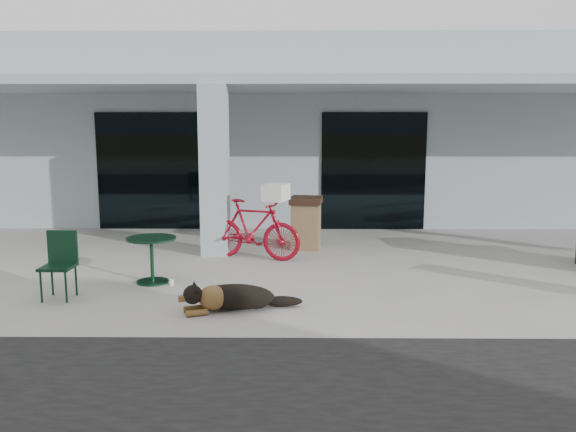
{
  "coord_description": "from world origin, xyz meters",
  "views": [
    {
      "loc": [
        -0.04,
        -8.0,
        2.33
      ],
      "look_at": [
        -0.13,
        0.53,
        1.0
      ],
      "focal_mm": 35.0,
      "sensor_mm": 36.0,
      "label": 1
    }
  ],
  "objects_px": {
    "cafe_chair_near": "(58,266)",
    "bicycle": "(253,229)",
    "trash_receptacle": "(306,223)",
    "dog": "(235,295)",
    "cafe_table_near": "(152,260)"
  },
  "relations": [
    {
      "from": "cafe_table_near",
      "to": "trash_receptacle",
      "type": "distance_m",
      "value": 3.47
    },
    {
      "from": "bicycle",
      "to": "cafe_table_near",
      "type": "xyz_separation_m",
      "value": [
        -1.42,
        -1.59,
        -0.19
      ]
    },
    {
      "from": "cafe_table_near",
      "to": "bicycle",
      "type": "bearing_deg",
      "value": 48.3
    },
    {
      "from": "bicycle",
      "to": "cafe_table_near",
      "type": "bearing_deg",
      "value": 156.92
    },
    {
      "from": "cafe_table_near",
      "to": "cafe_chair_near",
      "type": "height_order",
      "value": "cafe_chair_near"
    },
    {
      "from": "bicycle",
      "to": "dog",
      "type": "height_order",
      "value": "bicycle"
    },
    {
      "from": "cafe_chair_near",
      "to": "bicycle",
      "type": "bearing_deg",
      "value": 45.31
    },
    {
      "from": "trash_receptacle",
      "to": "dog",
      "type": "bearing_deg",
      "value": -104.75
    },
    {
      "from": "dog",
      "to": "cafe_table_near",
      "type": "height_order",
      "value": "cafe_table_near"
    },
    {
      "from": "dog",
      "to": "cafe_table_near",
      "type": "xyz_separation_m",
      "value": [
        -1.4,
        1.31,
        0.15
      ]
    },
    {
      "from": "bicycle",
      "to": "dog",
      "type": "bearing_deg",
      "value": -161.8
    },
    {
      "from": "cafe_chair_near",
      "to": "trash_receptacle",
      "type": "xyz_separation_m",
      "value": [
        3.48,
        3.34,
        0.05
      ]
    },
    {
      "from": "cafe_table_near",
      "to": "trash_receptacle",
      "type": "bearing_deg",
      "value": 46.1
    },
    {
      "from": "bicycle",
      "to": "cafe_chair_near",
      "type": "height_order",
      "value": "bicycle"
    },
    {
      "from": "bicycle",
      "to": "dog",
      "type": "relative_size",
      "value": 1.52
    }
  ]
}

